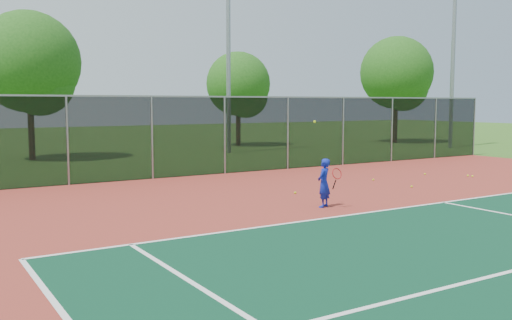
{
  "coord_description": "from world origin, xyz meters",
  "views": [
    {
      "loc": [
        -10.64,
        -7.55,
        2.78
      ],
      "look_at": [
        -2.89,
        5.0,
        1.3
      ],
      "focal_mm": 40.0,
      "sensor_mm": 36.0,
      "label": 1
    }
  ],
  "objects": [
    {
      "name": "ground",
      "position": [
        0.0,
        0.0,
        0.0
      ],
      "size": [
        120.0,
        120.0,
        0.0
      ],
      "primitive_type": "plane",
      "color": "#2F5D1A",
      "rests_on": "ground"
    },
    {
      "name": "court_apron",
      "position": [
        0.0,
        2.0,
        0.01
      ],
      "size": [
        30.0,
        20.0,
        0.02
      ],
      "primitive_type": "cube",
      "color": "#9C3427",
      "rests_on": "ground"
    },
    {
      "name": "fence_back",
      "position": [
        0.0,
        12.0,
        1.56
      ],
      "size": [
        30.0,
        0.06,
        3.03
      ],
      "color": "black",
      "rests_on": "court_apron"
    },
    {
      "name": "tennis_player",
      "position": [
        -1.25,
        4.22,
        0.67
      ],
      "size": [
        0.59,
        0.67,
        2.31
      ],
      "color": "#1120A2",
      "rests_on": "court_apron"
    },
    {
      "name": "practice_ball_1",
      "position": [
        7.33,
        6.14,
        0.06
      ],
      "size": [
        0.07,
        0.07,
        0.07
      ],
      "primitive_type": "sphere",
      "color": "#C4E61A",
      "rests_on": "court_apron"
    },
    {
      "name": "practice_ball_2",
      "position": [
        6.35,
        7.54,
        0.06
      ],
      "size": [
        0.07,
        0.07,
        0.07
      ],
      "primitive_type": "sphere",
      "color": "#C4E61A",
      "rests_on": "court_apron"
    },
    {
      "name": "practice_ball_3",
      "position": [
        3.39,
        5.47,
        0.06
      ],
      "size": [
        0.07,
        0.07,
        0.07
      ],
      "primitive_type": "sphere",
      "color": "#C4E61A",
      "rests_on": "court_apron"
    },
    {
      "name": "practice_ball_4",
      "position": [
        7.32,
        6.34,
        0.06
      ],
      "size": [
        0.07,
        0.07,
        0.07
      ],
      "primitive_type": "sphere",
      "color": "#C4E61A",
      "rests_on": "court_apron"
    },
    {
      "name": "practice_ball_5",
      "position": [
        3.5,
        7.38,
        0.06
      ],
      "size": [
        0.07,
        0.07,
        0.07
      ],
      "primitive_type": "sphere",
      "color": "#C4E61A",
      "rests_on": "court_apron"
    },
    {
      "name": "practice_ball_6",
      "position": [
        -0.6,
        6.43,
        0.06
      ],
      "size": [
        0.07,
        0.07,
        0.07
      ],
      "primitive_type": "sphere",
      "color": "#C4E61A",
      "rests_on": "court_apron"
    },
    {
      "name": "floodlight_n",
      "position": [
        4.7,
        20.15,
        6.55
      ],
      "size": [
        0.9,
        0.4,
        11.56
      ],
      "color": "gray",
      "rests_on": "ground"
    },
    {
      "name": "floodlight_ne",
      "position": [
        18.17,
        16.12,
        6.55
      ],
      "size": [
        0.9,
        0.4,
        11.56
      ],
      "color": "gray",
      "rests_on": "ground"
    },
    {
      "name": "tree_back_left",
      "position": [
        -5.28,
        21.74,
        4.52
      ],
      "size": [
        4.9,
        4.9,
        7.2
      ],
      "color": "#362513",
      "rests_on": "ground"
    },
    {
      "name": "tree_back_mid",
      "position": [
        7.88,
        24.38,
        3.8
      ],
      "size": [
        4.13,
        4.13,
        6.06
      ],
      "color": "#362513",
      "rests_on": "ground"
    },
    {
      "name": "tree_back_right",
      "position": [
        18.77,
        21.23,
        4.63
      ],
      "size": [
        5.02,
        5.02,
        7.38
      ],
      "color": "#362513",
      "rests_on": "ground"
    }
  ]
}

